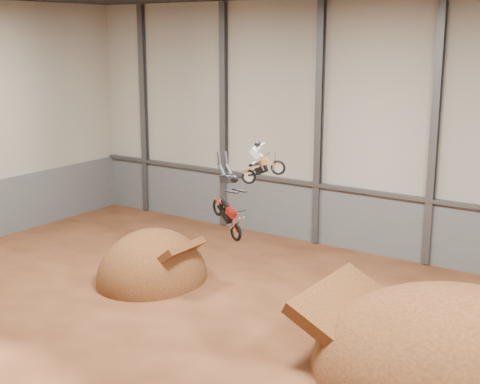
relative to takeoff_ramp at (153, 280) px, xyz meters
The scene contains 12 objects.
floor 8.65m from the takeoff_ramp, 33.20° to the right, with size 40.00×40.00×0.00m, color #462212.
back_wall 14.38m from the takeoff_ramp, 54.82° to the left, with size 40.00×0.10×14.00m, color #A59F92.
lower_band_back 12.60m from the takeoff_ramp, 54.55° to the left, with size 39.80×0.18×3.50m, color #5A5D62.
steel_rail 12.86m from the takeoff_ramp, 54.15° to the left, with size 39.80×0.35×0.20m, color #47494F.
steel_column_0 15.47m from the takeoff_ramp, 133.13° to the left, with size 0.40×0.36×13.90m, color #47494F.
steel_column_1 12.57m from the takeoff_ramp, 105.35° to the left, with size 0.40×0.36×13.90m, color #47494F.
steel_column_2 12.87m from the takeoff_ramp, 68.80° to the left, with size 0.40×0.36×13.90m, color #47494F.
steel_column_3 16.19m from the takeoff_ramp, 43.60° to the left, with size 0.40×0.36×13.90m, color #47494F.
takeoff_ramp is the anchor object (origin of this frame).
landing_ramp 15.85m from the takeoff_ramp, ahead, with size 11.08×9.80×6.39m, color #3F200F.
fmx_rider_a 10.57m from the takeoff_ramp, 10.70° to the right, with size 1.89×0.72×1.71m, color #CC6717, non-canonical shape.
fmx_rider_b 9.44m from the takeoff_ramp, 24.30° to the right, with size 3.05×0.87×2.61m, color #AE110C, non-canonical shape.
Camera 1 is at (14.27, -18.94, 12.05)m, focal length 50.00 mm.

